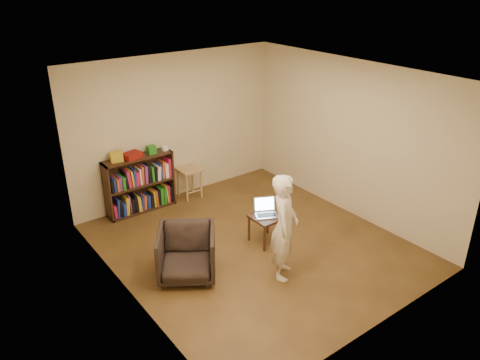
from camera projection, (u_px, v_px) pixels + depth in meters
floor at (254, 245)px, 7.15m from camera, size 4.50×4.50×0.00m
ceiling at (256, 75)px, 6.07m from camera, size 4.50×4.50×0.00m
wall_back at (176, 127)px, 8.25m from camera, size 4.00×0.00×4.00m
wall_left at (123, 207)px, 5.52m from camera, size 0.00×4.50×4.50m
wall_right at (350, 139)px, 7.70m from camera, size 0.00×4.50×4.50m
bookshelf at (140, 187)px, 8.03m from camera, size 1.20×0.30×1.00m
box_yellow at (117, 157)px, 7.57m from camera, size 0.22×0.18×0.16m
red_cloth at (132, 156)px, 7.70m from camera, size 0.34×0.28×0.10m
box_green at (151, 150)px, 7.89m from camera, size 0.14×0.14×0.14m
box_white at (165, 148)px, 8.05m from camera, size 0.10×0.10×0.08m
stool at (189, 174)px, 8.50m from camera, size 0.38×0.38×0.56m
armchair at (187, 253)px, 6.31m from camera, size 1.06×1.07×0.71m
side_table at (267, 220)px, 7.10m from camera, size 0.44×0.44×0.45m
laptop at (266, 211)px, 7.11m from camera, size 0.43×0.42×0.24m
person at (284, 227)px, 6.17m from camera, size 0.65×0.64×1.50m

